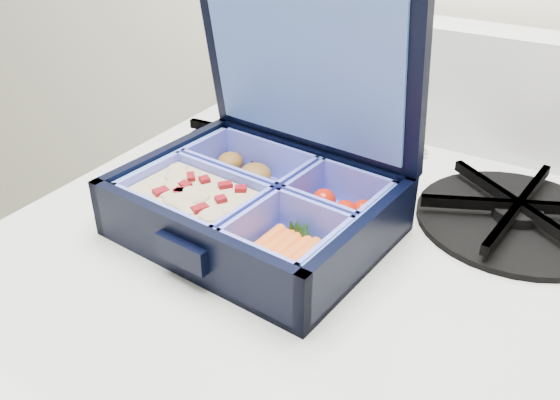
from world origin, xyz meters
The scene contains 4 objects.
bento_box centered at (0.34, 1.65, 0.94)m, with size 0.24×0.19×0.06m, color black, non-canonical shape.
burner_grate centered at (0.55, 1.79, 0.93)m, with size 0.19×0.19×0.03m, color black.
burner_grate_rear centered at (0.24, 1.80, 0.93)m, with size 0.18×0.18×0.02m, color black.
fork centered at (0.34, 1.81, 0.92)m, with size 0.03×0.20×0.01m, color #BBBBC0, non-canonical shape.
Camera 1 is at (0.60, 1.26, 1.23)m, focal length 38.00 mm.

